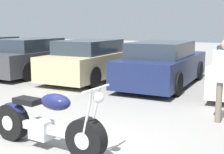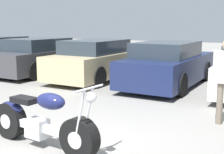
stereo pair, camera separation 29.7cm
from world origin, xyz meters
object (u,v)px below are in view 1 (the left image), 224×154
at_px(parked_car_dark_grey, 34,57).
at_px(parked_car_navy, 163,65).
at_px(motorcycle, 45,123).
at_px(parked_car_champagne, 92,61).

xyz_separation_m(parked_car_dark_grey, parked_car_navy, (5.08, 0.11, 0.00)).
distance_m(motorcycle, parked_car_dark_grey, 7.56).
bearing_deg(parked_car_champagne, parked_car_dark_grey, -178.67).
bearing_deg(parked_car_dark_grey, parked_car_champagne, 1.33).
xyz_separation_m(motorcycle, parked_car_navy, (0.04, 5.73, 0.25)).
bearing_deg(parked_car_dark_grey, motorcycle, -48.11).
distance_m(parked_car_dark_grey, parked_car_champagne, 2.54).
xyz_separation_m(parked_car_dark_grey, parked_car_champagne, (2.54, 0.06, 0.00)).
relative_size(motorcycle, parked_car_navy, 0.48).
distance_m(motorcycle, parked_car_navy, 5.74).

